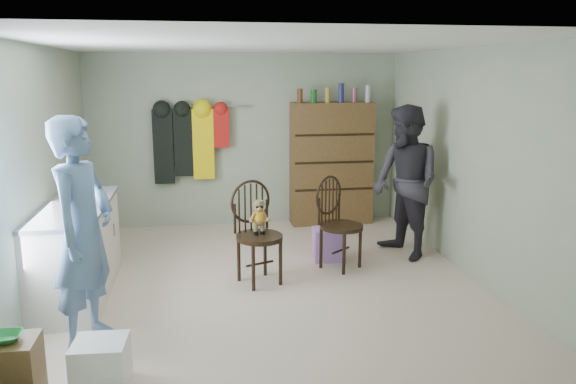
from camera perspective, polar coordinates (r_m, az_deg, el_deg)
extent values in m
plane|color=beige|center=(6.16, -2.02, -9.14)|extent=(5.00, 5.00, 0.00)
plane|color=#A3AF92|center=(8.29, -4.32, 5.27)|extent=(4.50, 0.00, 4.50)
plane|color=#A3AF92|center=(5.98, -24.02, 1.59)|extent=(0.00, 5.00, 5.00)
plane|color=#A3AF92|center=(6.50, 17.98, 2.82)|extent=(0.00, 5.00, 5.00)
plane|color=white|center=(5.75, -2.21, 14.76)|extent=(5.00, 5.00, 0.00)
cube|color=silver|center=(6.10, -20.64, -5.70)|extent=(0.60, 1.80, 0.90)
cube|color=slate|center=(5.98, -20.97, -1.40)|extent=(0.64, 1.86, 0.04)
cylinder|color=#99999E|center=(5.59, -18.44, -6.16)|extent=(0.02, 0.02, 0.14)
cylinder|color=#99999E|center=(6.44, -17.24, -3.68)|extent=(0.02, 0.02, 0.14)
cube|color=brown|center=(4.28, -26.37, -16.58)|extent=(0.37, 0.32, 0.53)
imported|color=green|center=(4.16, -26.75, -13.04)|extent=(0.20, 0.20, 0.05)
cube|color=white|center=(4.42, -18.46, -16.26)|extent=(0.39, 0.38, 0.36)
cylinder|color=black|center=(5.98, -2.92, -4.60)|extent=(0.64, 0.64, 0.05)
cylinder|color=black|center=(5.86, -3.54, -7.76)|extent=(0.04, 0.04, 0.49)
cylinder|color=black|center=(6.01, -0.77, -7.22)|extent=(0.04, 0.04, 0.49)
cylinder|color=black|center=(6.14, -5.02, -6.83)|extent=(0.04, 0.04, 0.49)
cylinder|color=black|center=(6.29, -2.34, -6.34)|extent=(0.04, 0.04, 0.49)
torus|color=black|center=(6.06, -3.84, -0.97)|extent=(0.45, 0.21, 0.48)
cylinder|color=black|center=(6.01, -5.43, -2.72)|extent=(0.03, 0.03, 0.33)
cylinder|color=black|center=(6.18, -2.17, -2.25)|extent=(0.03, 0.03, 0.33)
cylinder|color=gold|center=(5.94, -2.97, -2.51)|extent=(0.12, 0.12, 0.11)
cylinder|color=#475128|center=(5.97, -2.96, -3.53)|extent=(0.07, 0.07, 0.17)
sphere|color=#9E7042|center=(5.92, -2.98, -1.52)|extent=(0.10, 0.10, 0.10)
cylinder|color=#475128|center=(5.91, -2.98, -1.04)|extent=(0.09, 0.09, 0.04)
cube|color=black|center=(5.87, -2.93, -1.55)|extent=(0.08, 0.01, 0.02)
cylinder|color=black|center=(6.47, 5.44, -3.50)|extent=(0.67, 0.67, 0.05)
cylinder|color=black|center=(6.34, 5.70, -6.32)|extent=(0.04, 0.04, 0.47)
cylinder|color=black|center=(6.58, 7.33, -5.65)|extent=(0.04, 0.04, 0.47)
cylinder|color=black|center=(6.52, 3.37, -5.73)|extent=(0.04, 0.04, 0.47)
cylinder|color=black|center=(6.76, 5.04, -5.11)|extent=(0.04, 0.04, 0.47)
torus|color=black|center=(6.50, 4.15, -0.32)|extent=(0.38, 0.31, 0.46)
cylinder|color=black|center=(6.38, 3.17, -2.00)|extent=(0.03, 0.03, 0.32)
cylinder|color=black|center=(6.68, 5.20, -1.40)|extent=(0.03, 0.03, 0.32)
cube|color=pink|center=(6.82, 4.16, -5.31)|extent=(0.39, 0.31, 0.39)
imported|color=#56749D|center=(4.87, -20.10, -3.90)|extent=(0.65, 0.80, 1.91)
imported|color=#2D2B33|center=(6.90, 11.89, 0.96)|extent=(0.92, 1.06, 1.86)
cube|color=brown|center=(8.35, 4.43, 2.89)|extent=(1.20, 0.38, 1.80)
cube|color=black|center=(8.23, 4.71, 0.27)|extent=(1.16, 0.02, 0.03)
cube|color=black|center=(8.16, 4.75, 3.02)|extent=(1.16, 0.02, 0.03)
cube|color=black|center=(8.10, 4.80, 5.81)|extent=(1.16, 0.02, 0.03)
cylinder|color=#592D14|center=(8.04, 1.21, 9.74)|extent=(0.08, 0.08, 0.20)
cylinder|color=#19591E|center=(8.08, 2.62, 9.69)|extent=(0.09, 0.09, 0.19)
cylinder|color=#A59933|center=(8.13, 4.02, 9.78)|extent=(0.07, 0.07, 0.21)
cylinder|color=navy|center=(8.17, 5.41, 9.99)|extent=(0.08, 0.08, 0.28)
cylinder|color=#8C3F59|center=(8.23, 6.77, 9.73)|extent=(0.07, 0.07, 0.21)
cylinder|color=#B2B2B7|center=(8.28, 8.13, 9.84)|extent=(0.08, 0.08, 0.24)
cylinder|color=#99999E|center=(8.16, -7.17, 8.62)|extent=(1.00, 0.02, 0.02)
cube|color=black|center=(8.16, -12.54, 4.51)|extent=(0.28, 0.10, 1.05)
cube|color=black|center=(8.14, -10.59, 4.94)|extent=(0.26, 0.10, 0.95)
cube|color=yellow|center=(8.14, -8.60, 4.83)|extent=(0.30, 0.10, 1.00)
cube|color=red|center=(8.13, -6.81, 6.46)|extent=(0.22, 0.10, 0.55)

